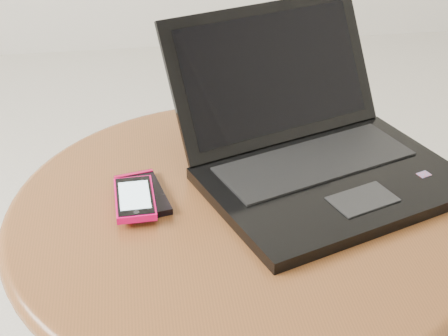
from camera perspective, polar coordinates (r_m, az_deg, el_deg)
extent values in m
cylinder|color=brown|center=(0.97, 1.34, -3.95)|extent=(0.66, 0.66, 0.03)
torus|color=brown|center=(0.97, 1.34, -3.95)|extent=(0.69, 0.69, 0.03)
cube|color=black|center=(1.01, 9.60, -1.27)|extent=(0.44, 0.37, 0.02)
cube|color=black|center=(1.04, 7.97, 0.61)|extent=(0.33, 0.21, 0.00)
cube|color=black|center=(0.96, 12.03, -2.68)|extent=(0.11, 0.09, 0.00)
cube|color=red|center=(1.04, 17.05, -0.54)|extent=(0.02, 0.02, 0.00)
cube|color=black|center=(1.09, 4.33, 8.28)|extent=(0.38, 0.23, 0.20)
cube|color=black|center=(1.08, 4.45, 8.31)|extent=(0.33, 0.20, 0.17)
cube|color=black|center=(0.98, -7.15, -2.31)|extent=(0.08, 0.13, 0.01)
cube|color=#BA0A3A|center=(1.02, -7.90, -0.49)|extent=(0.06, 0.02, 0.00)
cube|color=#F1045A|center=(0.95, -7.80, -2.68)|extent=(0.06, 0.11, 0.01)
cube|color=black|center=(0.95, -7.83, -2.39)|extent=(0.05, 0.10, 0.00)
cube|color=silver|center=(0.95, -7.83, -2.35)|extent=(0.05, 0.07, 0.00)
cylinder|color=black|center=(0.91, -7.65, -3.84)|extent=(0.01, 0.01, 0.00)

